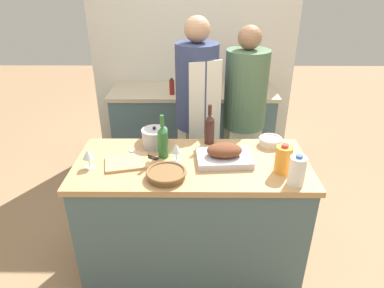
% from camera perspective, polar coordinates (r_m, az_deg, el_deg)
% --- Properties ---
extents(ground_plane, '(12.00, 12.00, 0.00)m').
position_cam_1_polar(ground_plane, '(2.82, -0.02, -18.83)').
color(ground_plane, '#9E7A56').
extents(kitchen_island, '(1.55, 0.69, 0.89)m').
position_cam_1_polar(kitchen_island, '(2.52, -0.02, -11.76)').
color(kitchen_island, '#4C666B').
rests_on(kitchen_island, ground_plane).
extents(back_counter, '(1.73, 0.60, 0.90)m').
position_cam_1_polar(back_counter, '(3.80, 0.15, 2.63)').
color(back_counter, '#4C666B').
rests_on(back_counter, ground_plane).
extents(back_wall, '(2.23, 0.10, 2.55)m').
position_cam_1_polar(back_wall, '(3.88, 0.19, 16.00)').
color(back_wall, silver).
rests_on(back_wall, ground_plane).
extents(roasting_pan, '(0.37, 0.28, 0.13)m').
position_cam_1_polar(roasting_pan, '(2.26, 5.38, -1.80)').
color(roasting_pan, '#BCBCC1').
rests_on(roasting_pan, kitchen_island).
extents(wicker_basket, '(0.25, 0.25, 0.05)m').
position_cam_1_polar(wicker_basket, '(2.09, -4.31, -4.99)').
color(wicker_basket, brown).
rests_on(wicker_basket, kitchen_island).
extents(cutting_board, '(0.32, 0.26, 0.02)m').
position_cam_1_polar(cutting_board, '(2.28, -10.74, -3.02)').
color(cutting_board, tan).
rests_on(cutting_board, kitchen_island).
extents(stock_pot, '(0.18, 0.18, 0.16)m').
position_cam_1_polar(stock_pot, '(2.44, -6.22, 1.01)').
color(stock_pot, '#B7B7BC').
rests_on(stock_pot, kitchen_island).
extents(mixing_bowl, '(0.17, 0.17, 0.06)m').
position_cam_1_polar(mixing_bowl, '(2.53, 12.95, 0.51)').
color(mixing_bowl, beige).
rests_on(mixing_bowl, kitchen_island).
extents(juice_jug, '(0.10, 0.10, 0.19)m').
position_cam_1_polar(juice_jug, '(2.19, 14.97, -2.50)').
color(juice_jug, orange).
rests_on(juice_jug, kitchen_island).
extents(milk_jug, '(0.10, 0.10, 0.20)m').
position_cam_1_polar(milk_jug, '(2.09, 17.10, -4.27)').
color(milk_jug, white).
rests_on(milk_jug, kitchen_island).
extents(wine_bottle_green, '(0.07, 0.07, 0.30)m').
position_cam_1_polar(wine_bottle_green, '(2.46, 2.92, 2.62)').
color(wine_bottle_green, '#381E19').
rests_on(wine_bottle_green, kitchen_island).
extents(wine_bottle_dark, '(0.07, 0.07, 0.30)m').
position_cam_1_polar(wine_bottle_dark, '(2.28, -4.87, 0.52)').
color(wine_bottle_dark, '#28662D').
rests_on(wine_bottle_dark, kitchen_island).
extents(wine_glass_left, '(0.07, 0.07, 0.13)m').
position_cam_1_polar(wine_glass_left, '(2.26, -16.96, -1.76)').
color(wine_glass_left, silver).
rests_on(wine_glass_left, kitchen_island).
extents(wine_glass_right, '(0.07, 0.07, 0.12)m').
position_cam_1_polar(wine_glass_right, '(2.24, -2.65, -0.80)').
color(wine_glass_right, silver).
rests_on(wine_glass_right, kitchen_island).
extents(knife_chef, '(0.22, 0.15, 0.01)m').
position_cam_1_polar(knife_chef, '(2.36, -7.93, -1.85)').
color(knife_chef, '#B7B7BC').
rests_on(knife_chef, kitchen_island).
extents(stand_mixer, '(0.18, 0.14, 0.30)m').
position_cam_1_polar(stand_mixer, '(3.71, 7.71, 11.19)').
color(stand_mixer, '#B22323').
rests_on(stand_mixer, back_counter).
extents(condiment_bottle_tall, '(0.05, 0.05, 0.17)m').
position_cam_1_polar(condiment_bottle_tall, '(3.47, -3.37, 9.46)').
color(condiment_bottle_tall, maroon).
rests_on(condiment_bottle_tall, back_counter).
extents(condiment_bottle_short, '(0.07, 0.07, 0.19)m').
position_cam_1_polar(condiment_bottle_short, '(3.69, 3.23, 10.73)').
color(condiment_bottle_short, '#234C28').
rests_on(condiment_bottle_short, back_counter).
extents(condiment_bottle_extra, '(0.05, 0.05, 0.22)m').
position_cam_1_polar(condiment_bottle_extra, '(3.68, 1.96, 10.92)').
color(condiment_bottle_extra, '#332D28').
rests_on(condiment_bottle_extra, back_counter).
extents(person_cook_aproned, '(0.37, 0.39, 1.72)m').
position_cam_1_polar(person_cook_aproned, '(2.89, 0.82, 5.40)').
color(person_cook_aproned, beige).
rests_on(person_cook_aproned, ground_plane).
extents(person_cook_guest, '(0.36, 0.36, 1.64)m').
position_cam_1_polar(person_cook_guest, '(3.02, 8.67, 5.07)').
color(person_cook_guest, beige).
rests_on(person_cook_guest, ground_plane).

